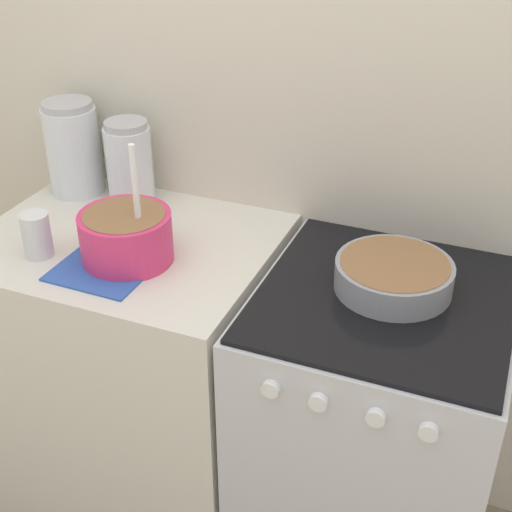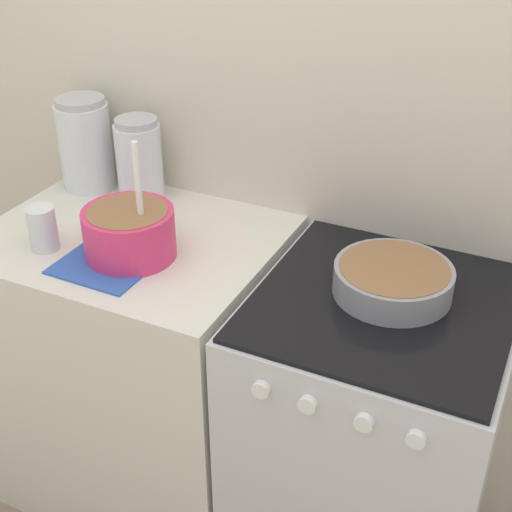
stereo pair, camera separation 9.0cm
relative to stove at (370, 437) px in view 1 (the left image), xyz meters
The scene contains 9 objects.
wall_back 0.88m from the stove, 133.39° to the left, with size 4.58×0.05×2.40m.
countertop_cabinet 0.71m from the stove, behind, with size 0.79×0.63×0.92m.
stove is the anchor object (origin of this frame).
mixing_bowl 0.84m from the stove, behind, with size 0.23×0.23×0.32m.
baking_pan 0.50m from the stove, 81.17° to the left, with size 0.28×0.28×0.07m.
storage_jar_left 1.17m from the stove, 167.94° to the left, with size 0.16×0.16×0.28m.
storage_jar_middle 1.01m from the stove, 165.23° to the left, with size 0.13×0.13×0.25m.
tin_can 1.02m from the stove, behind, with size 0.07×0.07×0.12m.
recipe_page 0.83m from the stove, 169.25° to the right, with size 0.24×0.26×0.01m.
Camera 1 is at (0.56, -1.09, 1.86)m, focal length 50.00 mm.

